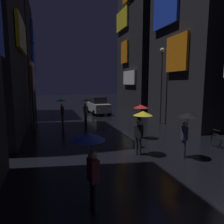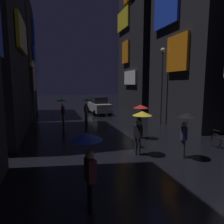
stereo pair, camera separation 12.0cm
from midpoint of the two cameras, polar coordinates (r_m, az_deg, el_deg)
name	(u,v)px [view 1 (the left image)]	position (r m, az deg, el deg)	size (l,w,h in m)	color
building_left_far	(11,58)	(23.83, -27.00, 13.55)	(4.25, 8.02, 12.02)	black
building_right_far	(143,39)	(26.46, 8.73, 20.01)	(4.25, 7.79, 17.77)	black
pedestrian_midstreet_left_red	(140,112)	(12.27, 7.77, 0.01)	(0.90, 0.90, 2.12)	#2D2D38
pedestrian_near_crossing_yellow	(141,121)	(9.39, 8.06, -2.46)	(0.90, 0.90, 2.12)	#2D2D38
pedestrian_far_right_blue	(90,150)	(5.30, -7.03, -10.70)	(0.90, 0.90, 2.12)	black
pedestrian_foreground_left_green	(61,104)	(17.34, -14.46, 2.16)	(0.90, 0.90, 2.12)	#38332D
pedestrian_foreground_right_black	(187,122)	(9.46, 20.24, -2.80)	(0.90, 0.90, 2.12)	#2D2D38
pedestrian_midstreet_centre_green	(87,104)	(17.50, -7.46, 2.40)	(0.90, 0.90, 2.12)	#38332D
car_distant	(98,106)	(22.48, -4.10, 1.79)	(2.42, 4.23, 1.92)	#99999E
streetlamp_right_far	(161,78)	(17.10, 13.71, 9.40)	(0.36, 0.36, 6.24)	#2D2D33
streetlamp_left_far	(32,87)	(15.59, -22.01, 6.54)	(0.36, 0.36, 4.91)	#2D2D33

